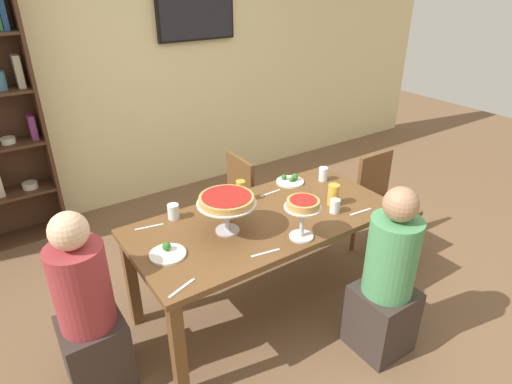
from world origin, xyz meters
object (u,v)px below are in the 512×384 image
(salad_plate_far_diner, at_px, (290,180))
(water_glass_clear_far, at_px, (335,206))
(cutlery_fork_near, at_px, (361,212))
(cutlery_knife_near, at_px, (149,227))
(dining_table, at_px, (264,229))
(diner_head_west, at_px, (89,317))
(personal_pizza_stand, at_px, (303,209))
(diner_near_right, at_px, (387,285))
(water_glass_clear_near, at_px, (173,212))
(chair_head_east, at_px, (381,201))
(cutlery_knife_far, at_px, (182,288))
(beer_glass_amber_short, at_px, (333,195))
(salad_plate_near_diner, at_px, (168,252))
(beer_glass_amber_tall, at_px, (240,191))
(television, at_px, (196,14))
(cutlery_fork_far, at_px, (266,253))
(water_glass_clear_spare, at_px, (323,174))
(deep_dish_pizza_stand, at_px, (226,201))
(chair_far_right, at_px, (252,198))
(cutlery_spare_fork, at_px, (270,193))

(salad_plate_far_diner, xyz_separation_m, water_glass_clear_far, (-0.04, -0.53, 0.03))
(cutlery_fork_near, distance_m, cutlery_knife_near, 1.40)
(dining_table, xyz_separation_m, cutlery_knife_near, (-0.67, 0.32, 0.09))
(diner_head_west, height_order, personal_pizza_stand, diner_head_west)
(diner_near_right, xyz_separation_m, water_glass_clear_near, (-0.89, 1.06, 0.30))
(chair_head_east, height_order, cutlery_knife_far, chair_head_east)
(beer_glass_amber_short, bearing_deg, salad_plate_near_diner, 175.75)
(dining_table, distance_m, chair_head_east, 1.23)
(chair_head_east, bearing_deg, dining_table, 1.70)
(beer_glass_amber_tall, relative_size, cutlery_fork_near, 0.85)
(cutlery_knife_near, bearing_deg, dining_table, 165.92)
(television, distance_m, water_glass_clear_far, 2.53)
(personal_pizza_stand, height_order, salad_plate_near_diner, personal_pizza_stand)
(chair_head_east, relative_size, beer_glass_amber_short, 5.79)
(diner_near_right, bearing_deg, cutlery_knife_far, 71.64)
(beer_glass_amber_short, relative_size, cutlery_fork_far, 0.83)
(television, bearing_deg, salad_plate_near_diner, -122.26)
(beer_glass_amber_short, height_order, water_glass_clear_spare, beer_glass_amber_short)
(diner_head_west, xyz_separation_m, personal_pizza_stand, (1.23, -0.33, 0.45))
(beer_glass_amber_tall, bearing_deg, diner_near_right, -68.37)
(deep_dish_pizza_stand, relative_size, salad_plate_far_diner, 1.73)
(water_glass_clear_near, bearing_deg, diner_near_right, -49.80)
(salad_plate_near_diner, xyz_separation_m, cutlery_fork_far, (0.47, -0.31, -0.01))
(chair_head_east, xyz_separation_m, beer_glass_amber_tall, (-1.22, 0.26, 0.33))
(television, bearing_deg, cutlery_knife_near, -126.40)
(chair_head_east, height_order, salad_plate_far_diner, chair_head_east)
(beer_glass_amber_tall, distance_m, cutlery_fork_near, 0.84)
(cutlery_fork_near, distance_m, cutlery_knife_far, 1.34)
(cutlery_knife_far, bearing_deg, water_glass_clear_far, -13.06)
(salad_plate_near_diner, distance_m, water_glass_clear_spare, 1.42)
(salad_plate_near_diner, height_order, beer_glass_amber_tall, beer_glass_amber_tall)
(chair_head_east, xyz_separation_m, water_glass_clear_far, (-0.78, -0.24, 0.30))
(deep_dish_pizza_stand, relative_size, water_glass_clear_spare, 3.45)
(chair_far_right, height_order, salad_plate_far_diner, chair_far_right)
(beer_glass_amber_short, height_order, cutlery_spare_fork, beer_glass_amber_short)
(personal_pizza_stand, relative_size, cutlery_fork_far, 1.45)
(cutlery_knife_near, xyz_separation_m, cutlery_fork_far, (0.45, -0.65, 0.00))
(dining_table, relative_size, beer_glass_amber_tall, 11.49)
(television, relative_size, salad_plate_far_diner, 3.89)
(beer_glass_amber_tall, bearing_deg, chair_head_east, -11.81)
(diner_near_right, height_order, cutlery_knife_far, diner_near_right)
(diner_head_west, bearing_deg, salad_plate_far_diner, 10.88)
(water_glass_clear_spare, height_order, cutlery_fork_near, water_glass_clear_spare)
(chair_head_east, distance_m, deep_dish_pizza_stand, 1.57)
(cutlery_fork_near, bearing_deg, beer_glass_amber_tall, 139.35)
(diner_near_right, relative_size, deep_dish_pizza_stand, 3.15)
(chair_head_east, xyz_separation_m, water_glass_clear_spare, (-0.51, 0.18, 0.31))
(water_glass_clear_spare, relative_size, cutlery_fork_far, 0.59)
(television, relative_size, diner_head_west, 0.72)
(water_glass_clear_spare, bearing_deg, chair_head_east, -19.45)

